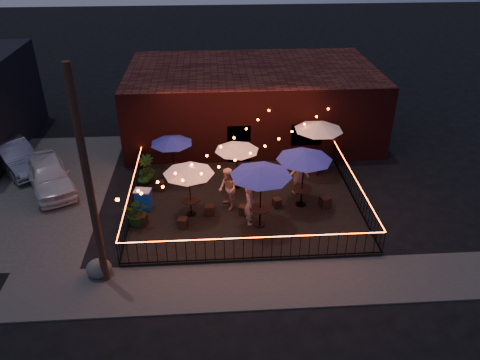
{
  "coord_description": "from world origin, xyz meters",
  "views": [
    {
      "loc": [
        -1.41,
        -15.82,
        11.62
      ],
      "look_at": [
        -0.2,
        2.23,
        1.22
      ],
      "focal_mm": 35.0,
      "sensor_mm": 36.0,
      "label": 1
    }
  ],
  "objects_px": {
    "cafe_table_0": "(189,171)",
    "cafe_table_3": "(237,148)",
    "utility_pole": "(89,185)",
    "cafe_table_1": "(171,141)",
    "cafe_table_5": "(319,127)",
    "boulder": "(99,268)",
    "cafe_table_4": "(305,156)",
    "cafe_table_2": "(261,172)",
    "cooler": "(143,199)"
  },
  "relations": [
    {
      "from": "cafe_table_1",
      "to": "cafe_table_4",
      "type": "distance_m",
      "value": 6.46
    },
    {
      "from": "cafe_table_0",
      "to": "cafe_table_2",
      "type": "bearing_deg",
      "value": -18.78
    },
    {
      "from": "cooler",
      "to": "cafe_table_3",
      "type": "bearing_deg",
      "value": 30.94
    },
    {
      "from": "cafe_table_0",
      "to": "cafe_table_5",
      "type": "height_order",
      "value": "cafe_table_5"
    },
    {
      "from": "cafe_table_4",
      "to": "boulder",
      "type": "distance_m",
      "value": 9.39
    },
    {
      "from": "cafe_table_4",
      "to": "cooler",
      "type": "height_order",
      "value": "cafe_table_4"
    },
    {
      "from": "cafe_table_5",
      "to": "cooler",
      "type": "relative_size",
      "value": 3.38
    },
    {
      "from": "cafe_table_2",
      "to": "cafe_table_4",
      "type": "xyz_separation_m",
      "value": [
        2.01,
        1.43,
        -0.09
      ]
    },
    {
      "from": "utility_pole",
      "to": "boulder",
      "type": "xyz_separation_m",
      "value": [
        -0.25,
        0.22,
        -3.64
      ]
    },
    {
      "from": "cafe_table_1",
      "to": "boulder",
      "type": "height_order",
      "value": "cafe_table_1"
    },
    {
      "from": "cafe_table_0",
      "to": "boulder",
      "type": "bearing_deg",
      "value": -131.94
    },
    {
      "from": "cafe_table_1",
      "to": "cooler",
      "type": "xyz_separation_m",
      "value": [
        -1.19,
        -2.59,
        -1.57
      ]
    },
    {
      "from": "cafe_table_3",
      "to": "cooler",
      "type": "relative_size",
      "value": 2.52
    },
    {
      "from": "cafe_table_3",
      "to": "cafe_table_5",
      "type": "relative_size",
      "value": 0.75
    },
    {
      "from": "cafe_table_1",
      "to": "cafe_table_3",
      "type": "height_order",
      "value": "cafe_table_3"
    },
    {
      "from": "cafe_table_3",
      "to": "cafe_table_5",
      "type": "bearing_deg",
      "value": 18.27
    },
    {
      "from": "cafe_table_4",
      "to": "cooler",
      "type": "distance_m",
      "value": 7.29
    },
    {
      "from": "cafe_table_4",
      "to": "boulder",
      "type": "height_order",
      "value": "cafe_table_4"
    },
    {
      "from": "cafe_table_5",
      "to": "boulder",
      "type": "height_order",
      "value": "cafe_table_5"
    },
    {
      "from": "utility_pole",
      "to": "boulder",
      "type": "relative_size",
      "value": 8.74
    },
    {
      "from": "cafe_table_5",
      "to": "cooler",
      "type": "xyz_separation_m",
      "value": [
        -8.3,
        -2.94,
        -1.94
      ]
    },
    {
      "from": "cafe_table_1",
      "to": "boulder",
      "type": "relative_size",
      "value": 2.95
    },
    {
      "from": "cafe_table_5",
      "to": "cooler",
      "type": "height_order",
      "value": "cafe_table_5"
    },
    {
      "from": "cafe_table_0",
      "to": "cooler",
      "type": "bearing_deg",
      "value": 163.56
    },
    {
      "from": "cafe_table_1",
      "to": "cafe_table_5",
      "type": "distance_m",
      "value": 7.13
    },
    {
      "from": "utility_pole",
      "to": "cooler",
      "type": "xyz_separation_m",
      "value": [
        0.9,
        4.46,
        -3.38
      ]
    },
    {
      "from": "cafe_table_5",
      "to": "cafe_table_0",
      "type": "bearing_deg",
      "value": -150.18
    },
    {
      "from": "cafe_table_1",
      "to": "cafe_table_2",
      "type": "xyz_separation_m",
      "value": [
        3.81,
        -4.2,
        0.49
      ]
    },
    {
      "from": "cafe_table_2",
      "to": "cafe_table_3",
      "type": "height_order",
      "value": "cafe_table_2"
    },
    {
      "from": "cafe_table_0",
      "to": "cafe_table_2",
      "type": "distance_m",
      "value": 3.09
    },
    {
      "from": "utility_pole",
      "to": "cafe_table_1",
      "type": "height_order",
      "value": "utility_pole"
    },
    {
      "from": "boulder",
      "to": "cafe_table_5",
      "type": "bearing_deg",
      "value": 37.19
    },
    {
      "from": "cafe_table_3",
      "to": "boulder",
      "type": "relative_size",
      "value": 2.58
    },
    {
      "from": "cafe_table_0",
      "to": "cafe_table_5",
      "type": "relative_size",
      "value": 0.75
    },
    {
      "from": "cafe_table_2",
      "to": "cafe_table_1",
      "type": "bearing_deg",
      "value": 132.21
    },
    {
      "from": "cafe_table_3",
      "to": "boulder",
      "type": "distance_m",
      "value": 8.16
    },
    {
      "from": "boulder",
      "to": "utility_pole",
      "type": "bearing_deg",
      "value": -41.43
    },
    {
      "from": "cafe_table_0",
      "to": "cafe_table_2",
      "type": "height_order",
      "value": "cafe_table_2"
    },
    {
      "from": "boulder",
      "to": "cafe_table_4",
      "type": "bearing_deg",
      "value": 26.46
    },
    {
      "from": "cafe_table_0",
      "to": "cafe_table_3",
      "type": "distance_m",
      "value": 3.07
    },
    {
      "from": "cafe_table_4",
      "to": "cooler",
      "type": "bearing_deg",
      "value": 178.57
    },
    {
      "from": "cooler",
      "to": "boulder",
      "type": "xyz_separation_m",
      "value": [
        -1.15,
        -4.24,
        -0.27
      ]
    },
    {
      "from": "cafe_table_2",
      "to": "cafe_table_4",
      "type": "relative_size",
      "value": 1.12
    },
    {
      "from": "cafe_table_0",
      "to": "cafe_table_5",
      "type": "xyz_separation_m",
      "value": [
        6.2,
        3.55,
        0.24
      ]
    },
    {
      "from": "cafe_table_1",
      "to": "cooler",
      "type": "distance_m",
      "value": 3.26
    },
    {
      "from": "cafe_table_5",
      "to": "cafe_table_4",
      "type": "bearing_deg",
      "value": -112.47
    },
    {
      "from": "cafe_table_1",
      "to": "cooler",
      "type": "relative_size",
      "value": 2.89
    },
    {
      "from": "cafe_table_5",
      "to": "boulder",
      "type": "distance_m",
      "value": 12.07
    },
    {
      "from": "cafe_table_2",
      "to": "cafe_table_4",
      "type": "height_order",
      "value": "cafe_table_2"
    },
    {
      "from": "utility_pole",
      "to": "cafe_table_1",
      "type": "distance_m",
      "value": 7.58
    }
  ]
}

